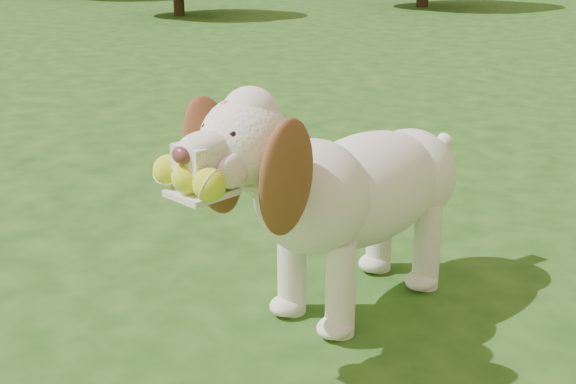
% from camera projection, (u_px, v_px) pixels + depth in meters
% --- Properties ---
extents(dog, '(0.84, 1.31, 0.89)m').
position_uv_depth(dog, '(344.00, 186.00, 2.77)').
color(dog, white).
rests_on(dog, ground).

